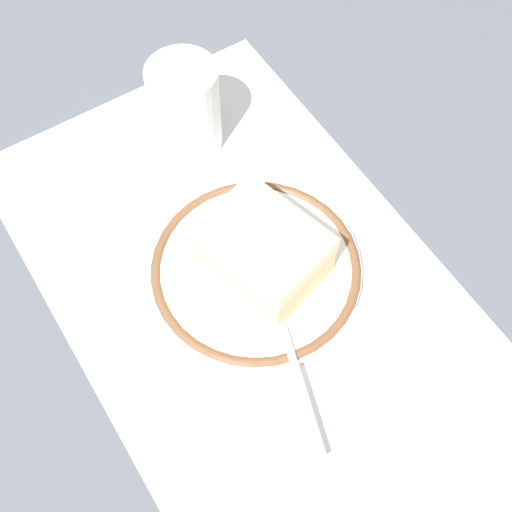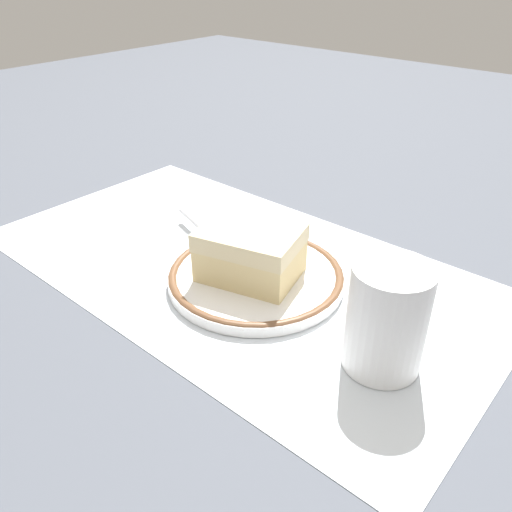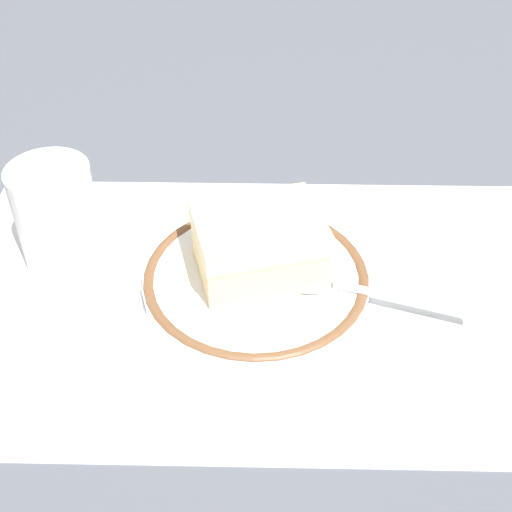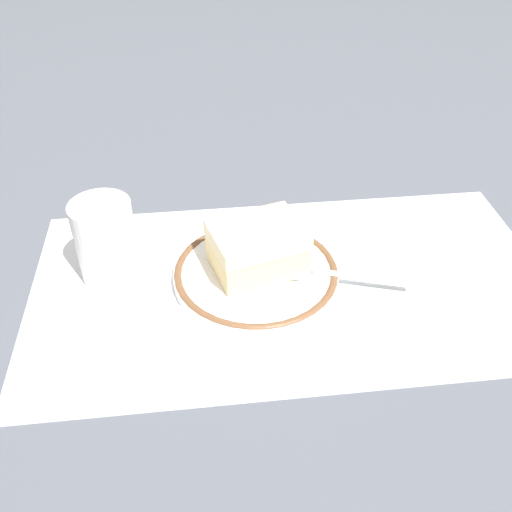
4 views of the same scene
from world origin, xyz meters
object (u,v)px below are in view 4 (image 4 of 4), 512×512
Objects in this scene: cup at (107,246)px; sugar_packet at (130,312)px; plate at (256,273)px; cake_slice at (257,248)px; spoon at (316,271)px.

cup is 1.84× the size of sugar_packet.
sugar_packet is (0.13, 0.04, -0.00)m from plate.
cup is (0.16, -0.02, 0.00)m from cake_slice.
cup is (0.22, -0.04, 0.02)m from spoon.
spoon is at bearing 162.47° from cake_slice.
plate is 0.14m from sugar_packet.
spoon is 0.20m from sugar_packet.
cup is at bearing -6.43° from cake_slice.
plate is 1.62× the size of cake_slice.
cake_slice is 0.78× the size of spoon.
cake_slice is 0.15m from sugar_packet.
plate reaches higher than sugar_packet.
cake_slice is at bearing -106.68° from plate.
spoon is at bearing 170.37° from cup.
cake_slice is (-0.00, -0.01, 0.03)m from plate.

